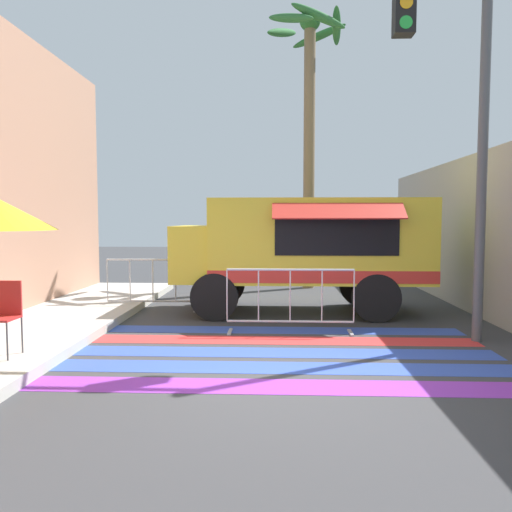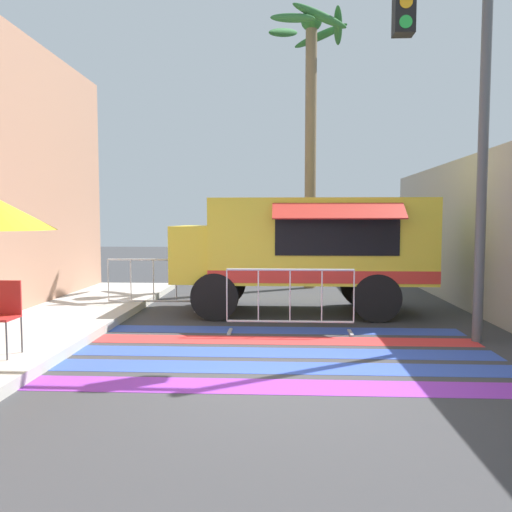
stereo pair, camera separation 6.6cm
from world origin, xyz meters
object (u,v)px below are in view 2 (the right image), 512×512
(traffic_signal_pole, at_px, (439,78))
(barricade_side, at_px, (154,285))
(folding_chair, at_px, (3,310))
(food_truck, at_px, (300,244))
(palm_tree, at_px, (310,96))
(barricade_front, at_px, (290,301))

(traffic_signal_pole, xyz_separation_m, barricade_side, (-5.26, 2.52, -3.64))
(traffic_signal_pole, relative_size, folding_chair, 6.20)
(barricade_side, bearing_deg, food_truck, -1.60)
(folding_chair, bearing_deg, palm_tree, 80.51)
(food_truck, height_order, barricade_front, food_truck)
(food_truck, height_order, traffic_signal_pole, traffic_signal_pole)
(barricade_side, height_order, palm_tree, palm_tree)
(food_truck, distance_m, traffic_signal_pole, 4.22)
(traffic_signal_pole, bearing_deg, barricade_side, 154.37)
(traffic_signal_pole, distance_m, barricade_side, 6.88)
(food_truck, height_order, barricade_side, food_truck)
(food_truck, bearing_deg, palm_tree, 83.74)
(traffic_signal_pole, xyz_separation_m, barricade_front, (-2.32, 0.46, -3.64))
(barricade_front, bearing_deg, traffic_signal_pole, -11.11)
(barricade_front, xyz_separation_m, barricade_side, (-2.94, 2.07, -0.01))
(barricade_front, distance_m, palm_tree, 7.70)
(food_truck, bearing_deg, traffic_signal_pole, -49.44)
(food_truck, distance_m, folding_chair, 5.89)
(traffic_signal_pole, relative_size, barricade_side, 3.04)
(palm_tree, bearing_deg, traffic_signal_pole, -75.36)
(traffic_signal_pole, bearing_deg, barricade_front, 168.89)
(traffic_signal_pole, height_order, palm_tree, palm_tree)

